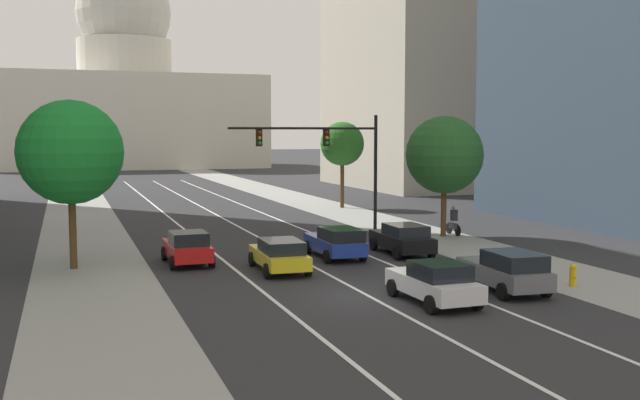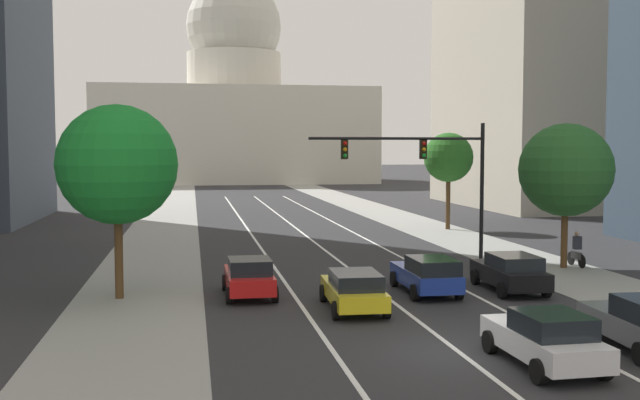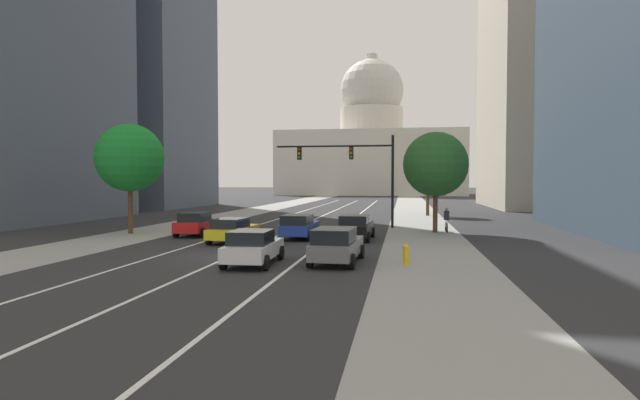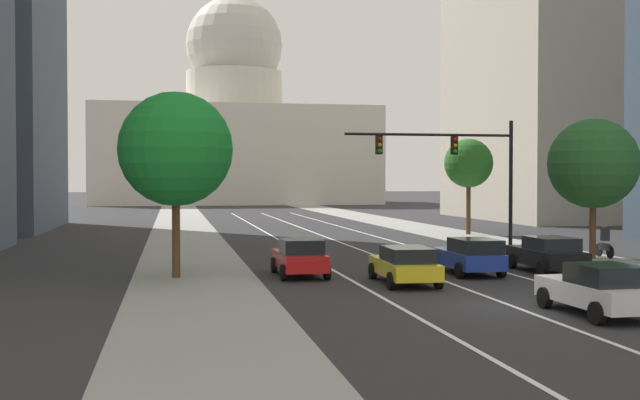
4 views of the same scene
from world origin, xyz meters
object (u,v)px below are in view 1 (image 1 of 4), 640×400
object	(u,v)px
car_red	(188,247)
car_yellow	(280,254)
traffic_signal_mast	(331,151)
street_tree_mid_right	(444,155)
car_blue	(336,242)
car_gray	(506,270)
capitol_building	(126,99)
cyclist	(454,221)
car_black	(403,239)
street_tree_near_left	(70,152)
fire_hydrant	(573,275)
car_white	(435,282)
street_tree_far_right	(342,144)

from	to	relation	value
car_red	car_yellow	distance (m)	4.65
traffic_signal_mast	street_tree_mid_right	xyz separation A→B (m)	(5.84, -3.03, -0.22)
car_blue	car_gray	distance (m)	9.78
car_gray	capitol_building	bearing A→B (deg)	5.46
car_red	cyclist	distance (m)	16.95
cyclist	street_tree_mid_right	size ratio (longest dim) A/B	0.25
car_blue	car_black	xyz separation A→B (m)	(3.49, 0.01, -0.00)
street_tree_near_left	street_tree_mid_right	bearing A→B (deg)	11.18
car_red	fire_hydrant	world-z (taller)	car_red
street_tree_near_left	fire_hydrant	bearing A→B (deg)	-29.40
street_tree_near_left	car_white	bearing A→B (deg)	-43.30
cyclist	street_tree_near_left	size ratio (longest dim) A/B	0.23
car_black	street_tree_near_left	world-z (taller)	street_tree_near_left
car_black	traffic_signal_mast	size ratio (longest dim) A/B	0.50
street_tree_far_right	car_blue	bearing A→B (deg)	-111.24
capitol_building	car_white	xyz separation A→B (m)	(1.75, -111.93, -11.16)
car_red	fire_hydrant	distance (m)	16.65
capitol_building	traffic_signal_mast	bearing A→B (deg)	-87.29
car_white	street_tree_far_right	xyz separation A→B (m)	(8.81, 32.74, 4.32)
car_yellow	car_white	distance (m)	8.38
car_black	street_tree_far_right	world-z (taller)	street_tree_far_right
car_blue	fire_hydrant	bearing A→B (deg)	-144.34
car_white	traffic_signal_mast	xyz separation A→B (m)	(2.68, 18.29, 4.16)
capitol_building	fire_hydrant	bearing A→B (deg)	-85.78
traffic_signal_mast	street_tree_mid_right	size ratio (longest dim) A/B	1.31
car_blue	car_gray	size ratio (longest dim) A/B	0.98
cyclist	street_tree_far_right	distance (m)	17.80
car_black	street_tree_far_right	bearing A→B (deg)	-11.17
street_tree_far_right	car_gray	bearing A→B (deg)	-99.52
street_tree_far_right	fire_hydrant	bearing A→B (deg)	-94.24
car_blue	cyclist	distance (m)	10.76
car_yellow	car_black	bearing A→B (deg)	-68.70
car_yellow	cyclist	size ratio (longest dim) A/B	2.66
street_tree_mid_right	car_white	bearing A→B (deg)	-119.18
car_red	capitol_building	bearing A→B (deg)	-3.35
car_red	car_gray	distance (m)	14.33
street_tree_mid_right	cyclist	bearing A→B (deg)	14.50
car_blue	street_tree_near_left	world-z (taller)	street_tree_near_left
car_gray	street_tree_near_left	bearing A→B (deg)	58.93
car_gray	car_white	bearing A→B (deg)	107.45
capitol_building	street_tree_mid_right	bearing A→B (deg)	-83.94
car_yellow	street_tree_near_left	xyz separation A→B (m)	(-8.41, 3.60, 4.38)
car_blue	car_black	world-z (taller)	car_blue
car_gray	fire_hydrant	bearing A→B (deg)	-87.91
traffic_signal_mast	street_tree_mid_right	world-z (taller)	traffic_signal_mast
car_gray	street_tree_near_left	world-z (taller)	street_tree_near_left
car_blue	fire_hydrant	distance (m)	11.23
fire_hydrant	street_tree_near_left	xyz separation A→B (m)	(-18.36, 10.35, 4.66)
car_red	cyclist	world-z (taller)	cyclist
capitol_building	cyclist	distance (m)	97.73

